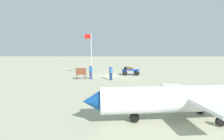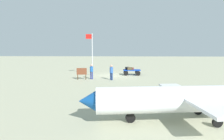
{
  "view_description": "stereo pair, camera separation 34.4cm",
  "coord_description": "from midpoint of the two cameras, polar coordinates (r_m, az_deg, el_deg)",
  "views": [
    {
      "loc": [
        -0.54,
        22.01,
        3.26
      ],
      "look_at": [
        -0.08,
        6.0,
        1.39
      ],
      "focal_mm": 28.71,
      "sensor_mm": 36.0,
      "label": 1
    },
    {
      "loc": [
        -0.88,
        22.0,
        3.26
      ],
      "look_at": [
        -0.08,
        6.0,
        1.39
      ],
      "focal_mm": 28.71,
      "sensor_mm": 36.0,
      "label": 2
    }
  ],
  "objects": [
    {
      "name": "signboard",
      "position": [
        19.46,
        -10.35,
        -0.68
      ],
      "size": [
        1.08,
        0.18,
        1.25
      ],
      "color": "#4C3319",
      "rests_on": "ground"
    },
    {
      "name": "suitcase_olive",
      "position": [
        22.9,
        4.06,
        0.58
      ],
      "size": [
        0.54,
        0.47,
        0.34
      ],
      "color": "black",
      "rests_on": "luggage_cart"
    },
    {
      "name": "ground_plane",
      "position": [
        22.26,
        -0.19,
        -1.78
      ],
      "size": [
        120.0,
        120.0,
        0.0
      ],
      "primitive_type": "plane",
      "color": "#AAAA8C"
    },
    {
      "name": "suitcase_navy",
      "position": [
        22.46,
        4.92,
        0.46
      ],
      "size": [
        0.65,
        0.41,
        0.34
      ],
      "color": "#473B24",
      "rests_on": "luggage_cart"
    },
    {
      "name": "airplane_near",
      "position": [
        8.83,
        21.87,
        -8.37
      ],
      "size": [
        9.29,
        5.41,
        2.83
      ],
      "color": "white",
      "rests_on": "ground"
    },
    {
      "name": "suitcase_grey",
      "position": [
        23.04,
        5.37,
        0.5
      ],
      "size": [
        0.59,
        0.49,
        0.25
      ],
      "color": "maroon",
      "rests_on": "luggage_cart"
    },
    {
      "name": "worker_trailing",
      "position": [
        19.62,
        -7.27,
        -0.1
      ],
      "size": [
        0.47,
        0.47,
        1.64
      ],
      "color": "navy",
      "rests_on": "ground"
    },
    {
      "name": "flagpole",
      "position": [
        22.2,
        -7.3,
        5.94
      ],
      "size": [
        0.82,
        0.15,
        5.18
      ],
      "color": "silver",
      "rests_on": "ground"
    },
    {
      "name": "worker_lead",
      "position": [
        18.9,
        -0.9,
        -0.37
      ],
      "size": [
        0.51,
        0.51,
        1.62
      ],
      "color": "navy",
      "rests_on": "ground"
    },
    {
      "name": "luggage_cart",
      "position": [
        22.83,
        5.46,
        -0.33
      ],
      "size": [
        2.14,
        1.32,
        0.68
      ],
      "color": "#0E38AD",
      "rests_on": "ground"
    }
  ]
}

